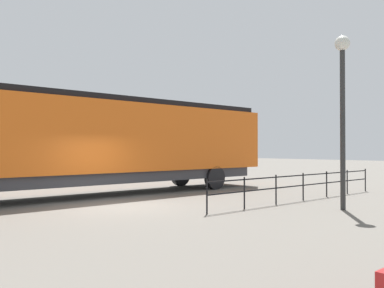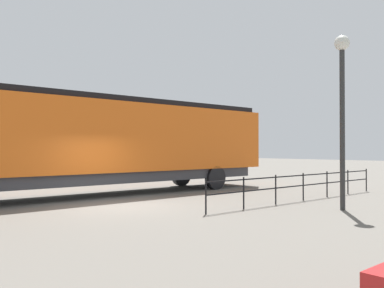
# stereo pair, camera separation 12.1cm
# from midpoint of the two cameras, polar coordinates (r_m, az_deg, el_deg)

# --- Properties ---
(ground_plane) EXTENTS (120.00, 120.00, 0.00)m
(ground_plane) POSITION_cam_midpoint_polar(r_m,az_deg,el_deg) (14.00, -9.84, -8.60)
(ground_plane) COLOR #666059
(locomotive) EXTENTS (2.86, 16.74, 4.06)m
(locomotive) POSITION_cam_midpoint_polar(r_m,az_deg,el_deg) (17.55, -11.05, 0.50)
(locomotive) COLOR orange
(locomotive) RESTS_ON ground_plane
(lamp_post) EXTENTS (0.48, 0.48, 5.52)m
(lamp_post) POSITION_cam_midpoint_polar(r_m,az_deg,el_deg) (13.86, 20.48, 7.13)
(lamp_post) COLOR #2D2D2D
(lamp_post) RESTS_ON ground_plane
(platform_fence) EXTENTS (0.05, 10.00, 1.02)m
(platform_fence) POSITION_cam_midpoint_polar(r_m,az_deg,el_deg) (15.90, 15.48, -5.22)
(platform_fence) COLOR black
(platform_fence) RESTS_ON ground_plane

